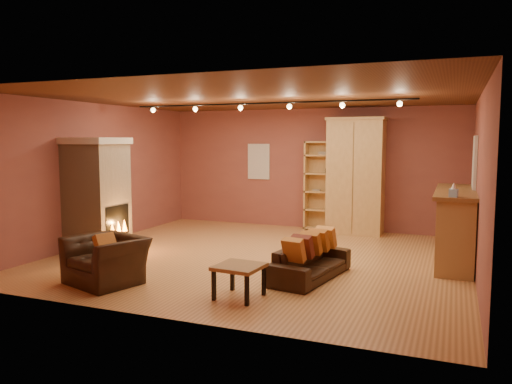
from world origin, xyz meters
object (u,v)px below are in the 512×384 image
at_px(fireplace, 97,195).
at_px(coffee_table, 239,270).
at_px(loveseat, 311,256).
at_px(bookcase, 323,185).
at_px(armoire, 356,176).
at_px(armchair, 106,252).
at_px(bar_counter, 455,225).

height_order(fireplace, coffee_table, fireplace).
bearing_deg(loveseat, bookcase, 21.88).
bearing_deg(bookcase, armoire, -15.59).
xyz_separation_m(fireplace, armoire, (4.16, 3.52, 0.23)).
xyz_separation_m(bookcase, coffee_table, (0.22, -5.36, -0.66)).
height_order(fireplace, armchair, fireplace).
relative_size(fireplace, loveseat, 1.24).
xyz_separation_m(bookcase, armchair, (-1.85, -5.45, -0.59)).
xyz_separation_m(armchair, coffee_table, (2.08, 0.09, -0.08)).
distance_m(fireplace, armoire, 5.46).
bearing_deg(armchair, bar_counter, 52.54).
bearing_deg(coffee_table, bar_counter, 50.40).
distance_m(fireplace, loveseat, 4.31).
bearing_deg(loveseat, armchair, 126.76).
xyz_separation_m(bookcase, armoire, (0.78, -0.22, 0.24)).
distance_m(loveseat, armchair, 3.02).
relative_size(fireplace, bar_counter, 0.82).
bearing_deg(armchair, bookcase, 88.97).
height_order(armoire, armchair, armoire).
bearing_deg(bar_counter, armchair, -145.20).
distance_m(armchair, coffee_table, 2.08).
distance_m(bookcase, bar_counter, 3.61).
bearing_deg(armoire, bookcase, 164.41).
xyz_separation_m(fireplace, loveseat, (4.23, -0.36, -0.72)).
height_order(loveseat, armchair, armchair).
bearing_deg(fireplace, bar_counter, 14.09).
distance_m(bookcase, armoire, 0.85).
relative_size(loveseat, coffee_table, 2.70).
height_order(armoire, bar_counter, armoire).
relative_size(loveseat, armchair, 1.43).
height_order(bar_counter, armchair, bar_counter).
distance_m(bookcase, armchair, 5.78).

